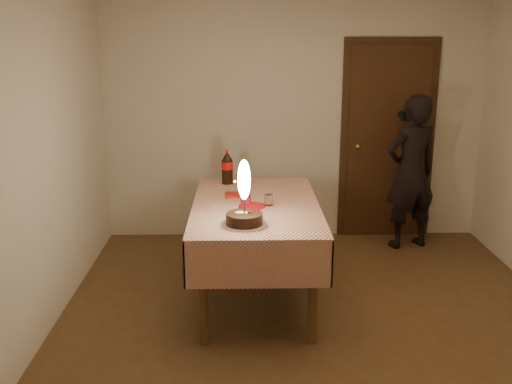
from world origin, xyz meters
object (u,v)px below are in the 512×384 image
at_px(photographer, 411,172).
at_px(red_cup, 246,197).
at_px(red_plate, 252,206).
at_px(birthday_cake, 244,208).
at_px(clear_cup, 269,200).
at_px(dining_table, 256,217).
at_px(cola_bottle, 227,167).
at_px(amber_bottle_left, 245,171).

bearing_deg(photographer, red_cup, -143.85).
xyz_separation_m(red_plate, red_cup, (-0.05, 0.08, 0.05)).
distance_m(birthday_cake, photographer, 2.46).
distance_m(red_plate, clear_cup, 0.14).
xyz_separation_m(dining_table, cola_bottle, (-0.25, 0.67, 0.26)).
distance_m(birthday_cake, clear_cup, 0.53).
xyz_separation_m(dining_table, photographer, (1.60, 1.25, 0.07)).
relative_size(clear_cup, cola_bottle, 0.28).
height_order(dining_table, red_cup, red_cup).
relative_size(red_cup, cola_bottle, 0.31).
relative_size(red_cup, photographer, 0.06).
distance_m(dining_table, clear_cup, 0.19).
xyz_separation_m(red_plate, clear_cup, (0.13, 0.03, 0.04)).
xyz_separation_m(red_plate, photographer, (1.64, 1.32, -0.05)).
bearing_deg(amber_bottle_left, clear_cup, -74.79).
relative_size(amber_bottle_left, photographer, 0.16).
height_order(dining_table, photographer, photographer).
height_order(clear_cup, amber_bottle_left, amber_bottle_left).
height_order(clear_cup, photographer, photographer).
height_order(red_plate, photographer, photographer).
distance_m(birthday_cake, cola_bottle, 1.21).
bearing_deg(photographer, red_plate, -141.18).
xyz_separation_m(dining_table, red_cup, (-0.08, 0.02, 0.16)).
distance_m(red_plate, photographer, 2.10).
bearing_deg(clear_cup, birthday_cake, -111.87).
distance_m(dining_table, photographer, 2.03).
height_order(birthday_cake, amber_bottle_left, birthday_cake).
height_order(red_cup, amber_bottle_left, amber_bottle_left).
height_order(red_cup, clear_cup, red_cup).
relative_size(red_cup, clear_cup, 1.11).
relative_size(birthday_cake, red_cup, 4.81).
bearing_deg(photographer, cola_bottle, -162.58).
relative_size(red_plate, clear_cup, 2.44).
relative_size(dining_table, amber_bottle_left, 6.75).
xyz_separation_m(red_cup, cola_bottle, (-0.17, 0.65, 0.10)).
height_order(clear_cup, cola_bottle, cola_bottle).
bearing_deg(red_plate, photographer, 38.82).
relative_size(cola_bottle, photographer, 0.20).
bearing_deg(birthday_cake, photographer, 46.30).
height_order(birthday_cake, red_cup, birthday_cake).
bearing_deg(red_plate, red_cup, 120.26).
relative_size(birthday_cake, red_plate, 2.19).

